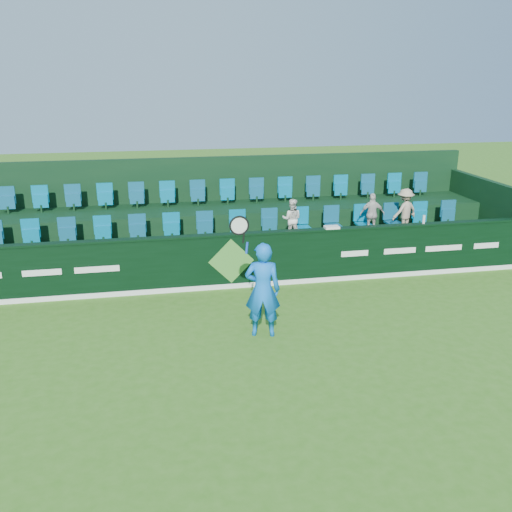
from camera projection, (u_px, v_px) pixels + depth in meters
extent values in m
plane|color=#376F1A|center=(264.00, 366.00, 10.16)|extent=(60.00, 60.00, 0.00)
cube|color=black|center=(231.00, 262.00, 13.69)|extent=(16.00, 0.20, 1.30)
cube|color=black|center=(230.00, 235.00, 13.48)|extent=(16.00, 0.24, 0.05)
cube|color=white|center=(232.00, 286.00, 13.77)|extent=(16.00, 0.02, 0.12)
cube|color=#458A32|center=(231.00, 261.00, 13.57)|extent=(1.10, 0.02, 1.10)
cube|color=white|center=(42.00, 273.00, 12.79)|extent=(0.85, 0.01, 0.14)
cube|color=white|center=(97.00, 269.00, 13.01)|extent=(1.00, 0.01, 0.14)
cube|color=white|center=(355.00, 254.00, 14.13)|extent=(0.70, 0.01, 0.14)
cube|color=white|center=(400.00, 251.00, 14.35)|extent=(0.85, 0.01, 0.14)
cube|color=white|center=(444.00, 248.00, 14.57)|extent=(1.00, 0.01, 0.14)
cube|color=white|center=(486.00, 245.00, 14.79)|extent=(0.70, 0.01, 0.14)
cube|color=black|center=(224.00, 258.00, 14.80)|extent=(16.00, 2.00, 0.80)
cube|color=black|center=(215.00, 229.00, 16.49)|extent=(16.00, 1.80, 1.30)
cube|color=black|center=(211.00, 200.00, 17.23)|extent=(16.00, 0.20, 2.60)
cube|color=black|center=(484.00, 213.00, 16.89)|extent=(0.20, 4.00, 2.00)
cube|color=#016D92|center=(222.00, 228.00, 14.95)|extent=(13.50, 0.50, 0.60)
cube|color=#016D92|center=(213.00, 195.00, 16.48)|extent=(13.50, 0.50, 0.60)
imported|color=blue|center=(263.00, 290.00, 11.09)|extent=(0.78, 0.60, 1.91)
cylinder|color=#143FBF|center=(247.00, 248.00, 10.65)|extent=(0.07, 0.04, 0.22)
cylinder|color=black|center=(244.00, 238.00, 10.58)|extent=(0.05, 0.03, 0.20)
torus|color=black|center=(239.00, 226.00, 10.49)|extent=(0.41, 0.04, 0.41)
cylinder|color=silver|center=(239.00, 226.00, 10.49)|extent=(0.34, 0.01, 0.34)
imported|color=white|center=(292.00, 219.00, 14.85)|extent=(0.63, 0.56, 1.07)
imported|color=beige|center=(372.00, 214.00, 15.25)|extent=(0.70, 0.37, 1.13)
imported|color=tan|center=(405.00, 211.00, 15.40)|extent=(0.90, 0.69, 1.22)
cube|color=white|center=(332.00, 227.00, 13.92)|extent=(0.36, 0.23, 0.05)
cylinder|color=silver|center=(424.00, 219.00, 14.34)|extent=(0.07, 0.07, 0.22)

